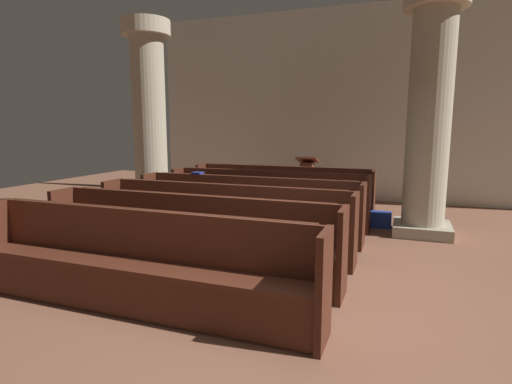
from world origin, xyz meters
The scene contains 13 objects.
ground_plane centered at (0.00, 0.00, 0.00)m, with size 19.20×19.20×0.00m, color brown.
back_wall centered at (0.00, 6.08, 2.25)m, with size 10.00×0.16×4.50m, color silver.
pew_row_0 centered at (-1.11, 3.91, 0.51)m, with size 3.66×0.47×0.95m.
pew_row_1 centered at (-1.11, 2.96, 0.51)m, with size 3.66×0.46×0.95m.
pew_row_2 centered at (-1.11, 2.01, 0.51)m, with size 3.66×0.46×0.95m.
pew_row_3 centered at (-1.11, 1.06, 0.51)m, with size 3.66×0.47×0.95m.
pew_row_4 centered at (-1.11, 0.11, 0.51)m, with size 3.66×0.46×0.95m.
pew_row_5 centered at (-1.11, -0.84, 0.51)m, with size 3.66×0.46×0.95m.
pillar_aisle_side centered at (1.54, 3.12, 1.98)m, with size 0.96×0.96×3.82m.
pillar_far_side centered at (-3.71, 3.20, 1.98)m, with size 0.96×0.96×3.82m.
lectern centered at (-0.86, 5.12, 0.45)m, with size 0.48×0.45×1.08m.
hymn_book centered at (-2.08, 2.19, 0.97)m, with size 0.16×0.18×0.03m, color navy.
kneeler_box_blue centered at (0.88, 3.40, 0.13)m, with size 0.35×0.28×0.26m, color navy.
Camera 1 is at (1.25, -3.92, 1.74)m, focal length 28.55 mm.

